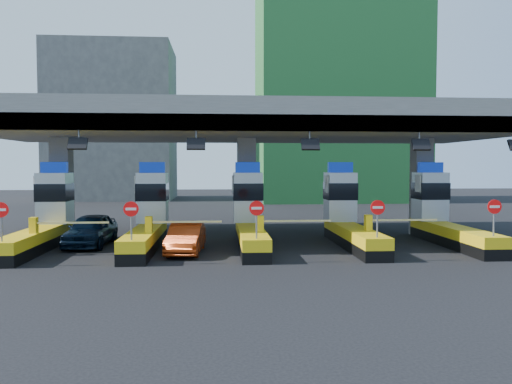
{
  "coord_description": "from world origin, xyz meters",
  "views": [
    {
      "loc": [
        -1.5,
        -24.64,
        3.96
      ],
      "look_at": [
        0.32,
        0.0,
        2.66
      ],
      "focal_mm": 35.0,
      "sensor_mm": 36.0,
      "label": 1
    }
  ],
  "objects": [
    {
      "name": "toll_lane_far_left",
      "position": [
        -10.0,
        0.28,
        1.4
      ],
      "size": [
        4.43,
        8.0,
        4.16
      ],
      "color": "black",
      "rests_on": "ground"
    },
    {
      "name": "toll_lane_right",
      "position": [
        5.0,
        0.28,
        1.4
      ],
      "size": [
        4.43,
        8.0,
        4.16
      ],
      "color": "black",
      "rests_on": "ground"
    },
    {
      "name": "bg_building_concrete",
      "position": [
        -14.0,
        36.0,
        9.0
      ],
      "size": [
        14.0,
        10.0,
        18.0
      ],
      "primitive_type": "cube",
      "color": "#4C4C49",
      "rests_on": "ground"
    },
    {
      "name": "toll_lane_left",
      "position": [
        -5.0,
        0.28,
        1.4
      ],
      "size": [
        4.43,
        8.0,
        4.16
      ],
      "color": "black",
      "rests_on": "ground"
    },
    {
      "name": "bg_building_scaffold",
      "position": [
        12.0,
        32.0,
        14.0
      ],
      "size": [
        18.0,
        12.0,
        28.0
      ],
      "primitive_type": "cube",
      "color": "#1E5926",
      "rests_on": "ground"
    },
    {
      "name": "toll_canopy",
      "position": [
        0.0,
        2.87,
        6.13
      ],
      "size": [
        28.0,
        12.09,
        7.0
      ],
      "color": "slate",
      "rests_on": "ground"
    },
    {
      "name": "van",
      "position": [
        -7.86,
        0.46,
        0.79
      ],
      "size": [
        2.02,
        4.71,
        1.59
      ],
      "primitive_type": "imported",
      "rotation": [
        0.0,
        0.0,
        -0.03
      ],
      "color": "black",
      "rests_on": "ground"
    },
    {
      "name": "red_car",
      "position": [
        -3.02,
        -1.98,
        0.67
      ],
      "size": [
        1.69,
        4.15,
        1.34
      ],
      "primitive_type": "imported",
      "rotation": [
        0.0,
        0.0,
        -0.07
      ],
      "color": "#A1300C",
      "rests_on": "ground"
    },
    {
      "name": "toll_lane_center",
      "position": [
        0.0,
        0.28,
        1.4
      ],
      "size": [
        4.43,
        8.0,
        4.16
      ],
      "color": "black",
      "rests_on": "ground"
    },
    {
      "name": "ground",
      "position": [
        0.0,
        0.0,
        0.0
      ],
      "size": [
        120.0,
        120.0,
        0.0
      ],
      "primitive_type": "plane",
      "color": "black",
      "rests_on": "ground"
    },
    {
      "name": "toll_lane_far_right",
      "position": [
        10.0,
        0.28,
        1.4
      ],
      "size": [
        4.43,
        8.0,
        4.16
      ],
      "color": "black",
      "rests_on": "ground"
    }
  ]
}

